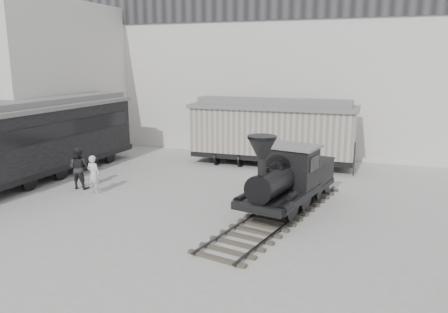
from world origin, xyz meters
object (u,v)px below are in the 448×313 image
at_px(locomotive, 286,182).
at_px(visitor_b, 79,168).
at_px(passenger_coach, 33,140).
at_px(visitor_a, 94,174).
at_px(boxcar, 272,131).

height_order(locomotive, visitor_b, locomotive).
height_order(passenger_coach, visitor_a, passenger_coach).
xyz_separation_m(passenger_coach, visitor_b, (2.88, -0.47, -1.04)).
distance_m(locomotive, boxcar, 7.69).
xyz_separation_m(locomotive, passenger_coach, (-12.37, 0.44, 0.82)).
height_order(visitor_a, visitor_b, visitor_b).
bearing_deg(visitor_b, passenger_coach, -12.40).
bearing_deg(visitor_a, locomotive, -174.66).
bearing_deg(locomotive, boxcar, 119.36).
relative_size(passenger_coach, visitor_a, 8.01).
relative_size(boxcar, visitor_b, 4.74).
distance_m(passenger_coach, visitor_a, 4.23).
bearing_deg(boxcar, visitor_a, -129.10).
height_order(locomotive, boxcar, boxcar).
xyz_separation_m(locomotive, boxcar, (-2.26, 7.31, 0.77)).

